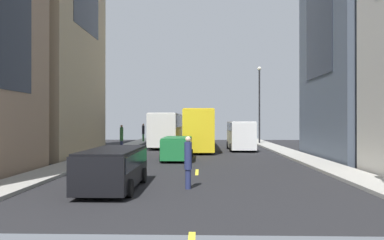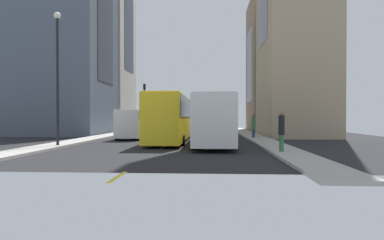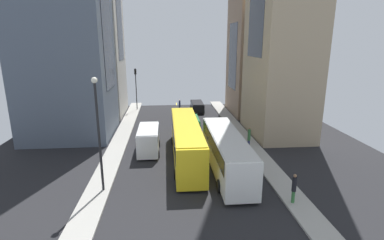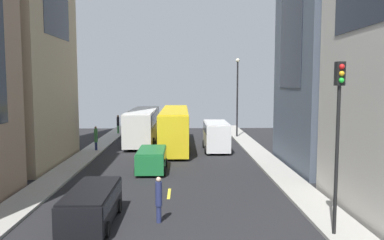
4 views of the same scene
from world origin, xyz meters
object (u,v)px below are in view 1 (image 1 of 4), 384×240
car_green_1 (177,147)px  pedestrian_crossing_near (143,132)px  delivery_van_white (241,133)px  car_black_0 (114,165)px  streetcar_yellow (199,126)px  pedestrian_walking_far (122,136)px  city_bus_white (168,127)px  pedestrian_waiting_curb (188,161)px

car_green_1 → pedestrian_crossing_near: bearing=106.0°
delivery_van_white → car_black_0: delivery_van_white is taller
streetcar_yellow → pedestrian_walking_far: bearing=-160.7°
city_bus_white → delivery_van_white: (7.03, -5.20, -0.50)m
pedestrian_crossing_near → car_black_0: bearing=-3.6°
car_black_0 → pedestrian_crossing_near: size_ratio=2.15×
car_green_1 → pedestrian_walking_far: (-5.49, 7.60, 0.37)m
city_bus_white → pedestrian_waiting_curb: city_bus_white is taller
car_green_1 → pedestrian_crossing_near: pedestrian_crossing_near is taller
pedestrian_crossing_near → pedestrian_walking_far: bearing=-11.0°
city_bus_white → pedestrian_waiting_curb: 23.10m
city_bus_white → car_black_0: 22.99m
pedestrian_walking_far → pedestrian_crossing_near: (0.02, 11.49, 0.04)m
city_bus_white → pedestrian_crossing_near: city_bus_white is taller
streetcar_yellow → car_black_0: streetcar_yellow is taller
streetcar_yellow → delivery_van_white: streetcar_yellow is taller
pedestrian_waiting_curb → streetcar_yellow: bearing=99.7°
car_green_1 → car_black_0: bearing=-100.1°
city_bus_white → car_green_1: bearing=-81.8°
city_bus_white → car_black_0: city_bus_white is taller
car_black_0 → streetcar_yellow: bearing=81.0°
car_black_0 → pedestrian_walking_far: size_ratio=2.19×
city_bus_white → pedestrian_waiting_curb: bearing=-82.6°
pedestrian_walking_far → pedestrian_crossing_near: bearing=164.6°
city_bus_white → pedestrian_waiting_curb: (2.98, -22.89, -0.93)m
delivery_van_white → pedestrian_waiting_curb: 18.15m
delivery_van_white → pedestrian_walking_far: 10.64m
pedestrian_waiting_curb → pedestrian_walking_far: size_ratio=0.95×
streetcar_yellow → car_black_0: 20.16m
pedestrian_walking_far → pedestrian_crossing_near: pedestrian_crossing_near is taller
car_green_1 → pedestrian_crossing_near: 19.86m
streetcar_yellow → car_green_1: streetcar_yellow is taller
delivery_van_white → car_green_1: bearing=-123.0°
city_bus_white → streetcar_yellow: (3.29, -3.09, 0.12)m
delivery_van_white → pedestrian_waiting_curb: bearing=-102.9°
car_black_0 → car_green_1: (1.76, 9.85, -0.01)m
pedestrian_waiting_curb → pedestrian_crossing_near: 29.61m
streetcar_yellow → car_black_0: (-3.16, -19.87, -1.22)m
pedestrian_walking_far → pedestrian_waiting_curb: bearing=5.4°
city_bus_white → pedestrian_walking_far: size_ratio=5.78×
car_green_1 → pedestrian_waiting_curb: pedestrian_waiting_curb is taller
car_black_0 → pedestrian_crossing_near: 29.19m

